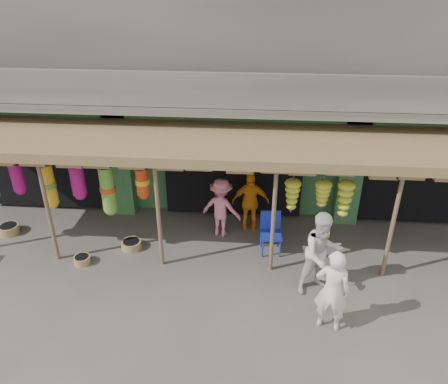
# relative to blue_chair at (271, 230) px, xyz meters

# --- Properties ---
(ground) EXTENTS (80.00, 80.00, 0.00)m
(ground) POSITION_rel_blue_chair_xyz_m (-0.99, -0.57, -0.57)
(ground) COLOR #514C47
(ground) RESTS_ON ground
(building) EXTENTS (16.40, 6.80, 7.00)m
(building) POSITION_rel_blue_chair_xyz_m (-0.99, 4.30, 2.80)
(building) COLOR gray
(building) RESTS_ON ground
(awning) EXTENTS (14.00, 2.70, 2.79)m
(awning) POSITION_rel_blue_chair_xyz_m (-1.18, 0.23, 2.00)
(awning) COLOR brown
(awning) RESTS_ON ground
(blue_chair) EXTENTS (0.53, 0.54, 1.02)m
(blue_chair) POSITION_rel_blue_chair_xyz_m (0.00, 0.00, 0.00)
(blue_chair) COLOR #182BA0
(blue_chair) RESTS_ON ground
(basket_left) EXTENTS (0.56, 0.56, 0.21)m
(basket_left) POSITION_rel_blue_chair_xyz_m (-6.70, 0.19, -0.46)
(basket_left) COLOR #936643
(basket_left) RESTS_ON ground
(basket_mid) EXTENTS (0.58, 0.58, 0.19)m
(basket_mid) POSITION_rel_blue_chair_xyz_m (-3.37, -0.21, -0.47)
(basket_mid) COLOR #A38249
(basket_mid) RESTS_ON ground
(basket_right) EXTENTS (0.50, 0.50, 0.18)m
(basket_right) POSITION_rel_blue_chair_xyz_m (-4.36, -0.89, -0.48)
(basket_right) COLOR #A8744E
(basket_right) RESTS_ON ground
(person_front) EXTENTS (0.72, 0.56, 1.76)m
(person_front) POSITION_rel_blue_chair_xyz_m (1.08, -2.43, 0.31)
(person_front) COLOR white
(person_front) RESTS_ON ground
(person_right) EXTENTS (1.11, 1.00, 1.87)m
(person_right) POSITION_rel_blue_chair_xyz_m (1.01, -1.37, 0.37)
(person_right) COLOR silver
(person_right) RESTS_ON ground
(person_vendor) EXTENTS (0.96, 0.44, 1.61)m
(person_vendor) POSITION_rel_blue_chair_xyz_m (-0.51, 0.90, 0.24)
(person_vendor) COLOR orange
(person_vendor) RESTS_ON ground
(person_shopper) EXTENTS (1.13, 0.83, 1.56)m
(person_shopper) POSITION_rel_blue_chair_xyz_m (-1.23, 0.59, 0.21)
(person_shopper) COLOR pink
(person_shopper) RESTS_ON ground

